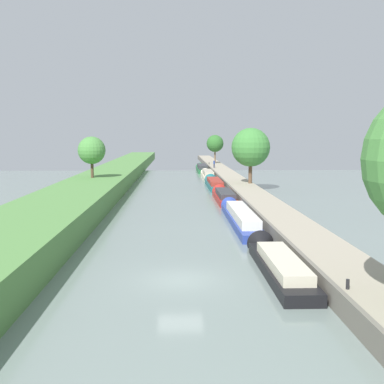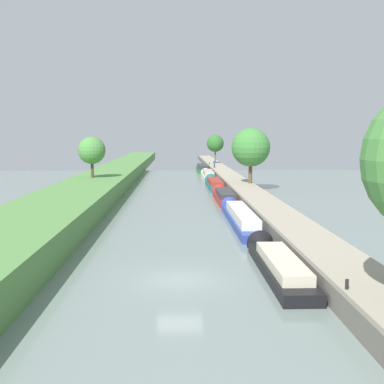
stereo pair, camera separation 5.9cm
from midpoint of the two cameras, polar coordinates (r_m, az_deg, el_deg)
name	(u,v)px [view 1 (the left image)]	position (r m, az deg, el deg)	size (l,w,h in m)	color
ground_plane	(180,280)	(26.55, -1.47, -10.47)	(160.00, 160.00, 0.00)	slate
right_towpath	(341,269)	(27.92, 17.40, -8.76)	(3.63, 260.00, 1.08)	#9E937F
stone_quay	(307,269)	(27.34, 13.52, -8.91)	(0.25, 260.00, 1.13)	#6B665B
narrowboat_black	(277,263)	(28.51, 10.14, -8.33)	(1.99, 11.78, 1.89)	black
narrowboat_blue	(240,216)	(43.14, 5.73, -2.93)	(1.90, 17.10, 1.99)	#283D93
narrowboat_red	(224,196)	(57.85, 3.82, -0.45)	(2.11, 12.08, 2.00)	maroon
narrowboat_teal	(214,183)	(72.99, 2.63, 1.07)	(2.17, 15.02, 2.06)	#195B60
narrowboat_cream	(207,174)	(88.52, 1.85, 2.13)	(1.97, 13.64, 2.02)	beige
narrowboat_green	(202,168)	(103.52, 1.17, 2.86)	(2.19, 14.39, 2.20)	#1E6033
tree_rightbank_midnear	(251,147)	(67.25, 7.02, 5.32)	(5.41, 5.41, 7.76)	brown
tree_rightbank_midfar	(215,144)	(114.13, 2.77, 5.82)	(4.05, 4.05, 6.73)	brown
tree_leftbank_downstream	(92,150)	(64.62, -11.96, 4.90)	(3.65, 3.65, 5.48)	#4C3828
person_walking	(214,164)	(98.49, 2.65, 3.43)	(0.34, 0.34, 1.66)	#282D42
mooring_bollard_near	(348,284)	(22.62, 18.09, -10.46)	(0.16, 0.16, 0.45)	black
mooring_bollard_far	(209,163)	(109.82, 2.05, 3.46)	(0.16, 0.16, 0.45)	black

